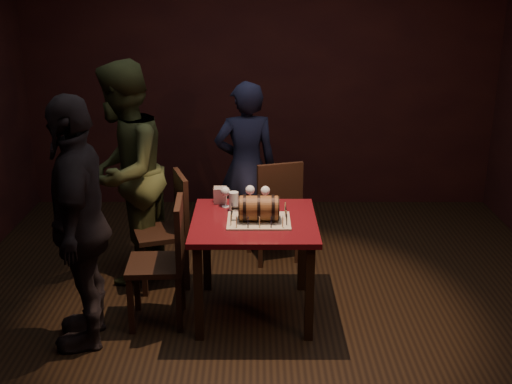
{
  "coord_description": "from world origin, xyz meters",
  "views": [
    {
      "loc": [
        -0.05,
        -4.29,
        2.42
      ],
      "look_at": [
        -0.05,
        0.05,
        0.95
      ],
      "focal_mm": 45.0,
      "sensor_mm": 36.0,
      "label": 1
    }
  ],
  "objects_px": {
    "chair_left_front": "(167,255)",
    "wine_glass_mid": "(250,191)",
    "wine_glass_left": "(225,192)",
    "pint_of_ale": "(234,202)",
    "pub_table": "(254,234)",
    "barrel_cake": "(259,208)",
    "person_back": "(246,167)",
    "wine_glass_right": "(265,192)",
    "person_left_rear": "(124,173)",
    "chair_back": "(276,206)",
    "chair_left_rear": "(170,224)",
    "person_left_front": "(79,223)"
  },
  "relations": [
    {
      "from": "wine_glass_mid",
      "to": "chair_left_rear",
      "type": "height_order",
      "value": "chair_left_rear"
    },
    {
      "from": "pub_table",
      "to": "chair_back",
      "type": "xyz_separation_m",
      "value": [
        0.19,
        0.92,
        -0.12
      ]
    },
    {
      "from": "pub_table",
      "to": "chair_left_rear",
      "type": "distance_m",
      "value": 0.85
    },
    {
      "from": "person_left_rear",
      "to": "person_left_front",
      "type": "xyz_separation_m",
      "value": [
        -0.1,
        -1.02,
        -0.04
      ]
    },
    {
      "from": "chair_left_front",
      "to": "wine_glass_mid",
      "type": "bearing_deg",
      "value": 35.42
    },
    {
      "from": "barrel_cake",
      "to": "wine_glass_mid",
      "type": "relative_size",
      "value": 2.1
    },
    {
      "from": "barrel_cake",
      "to": "person_back",
      "type": "xyz_separation_m",
      "value": [
        -0.11,
        1.29,
        -0.07
      ]
    },
    {
      "from": "barrel_cake",
      "to": "chair_back",
      "type": "height_order",
      "value": "barrel_cake"
    },
    {
      "from": "chair_left_front",
      "to": "person_left_front",
      "type": "bearing_deg",
      "value": -154.96
    },
    {
      "from": "chair_left_front",
      "to": "person_left_front",
      "type": "distance_m",
      "value": 0.68
    },
    {
      "from": "wine_glass_left",
      "to": "wine_glass_mid",
      "type": "height_order",
      "value": "same"
    },
    {
      "from": "wine_glass_right",
      "to": "wine_glass_left",
      "type": "bearing_deg",
      "value": -176.67
    },
    {
      "from": "wine_glass_mid",
      "to": "pint_of_ale",
      "type": "height_order",
      "value": "wine_glass_mid"
    },
    {
      "from": "pub_table",
      "to": "barrel_cake",
      "type": "bearing_deg",
      "value": -50.69
    },
    {
      "from": "barrel_cake",
      "to": "chair_left_front",
      "type": "distance_m",
      "value": 0.74
    },
    {
      "from": "pint_of_ale",
      "to": "person_back",
      "type": "height_order",
      "value": "person_back"
    },
    {
      "from": "chair_left_rear",
      "to": "pub_table",
      "type": "bearing_deg",
      "value": -36.09
    },
    {
      "from": "pub_table",
      "to": "person_back",
      "type": "bearing_deg",
      "value": 93.64
    },
    {
      "from": "pub_table",
      "to": "chair_left_front",
      "type": "bearing_deg",
      "value": -168.92
    },
    {
      "from": "wine_glass_left",
      "to": "pint_of_ale",
      "type": "height_order",
      "value": "wine_glass_left"
    },
    {
      "from": "wine_glass_right",
      "to": "chair_back",
      "type": "xyz_separation_m",
      "value": [
        0.1,
        0.64,
        -0.35
      ]
    },
    {
      "from": "pint_of_ale",
      "to": "barrel_cake",
      "type": "bearing_deg",
      "value": -48.92
    },
    {
      "from": "wine_glass_left",
      "to": "pint_of_ale",
      "type": "relative_size",
      "value": 1.07
    },
    {
      "from": "wine_glass_left",
      "to": "chair_back",
      "type": "height_order",
      "value": "chair_back"
    },
    {
      "from": "pub_table",
      "to": "barrel_cake",
      "type": "height_order",
      "value": "barrel_cake"
    },
    {
      "from": "pint_of_ale",
      "to": "chair_left_front",
      "type": "height_order",
      "value": "chair_left_front"
    },
    {
      "from": "pub_table",
      "to": "person_left_front",
      "type": "distance_m",
      "value": 1.23
    },
    {
      "from": "chair_back",
      "to": "chair_left_rear",
      "type": "relative_size",
      "value": 1.0
    },
    {
      "from": "pint_of_ale",
      "to": "chair_back",
      "type": "bearing_deg",
      "value": 65.62
    },
    {
      "from": "pub_table",
      "to": "wine_glass_mid",
      "type": "xyz_separation_m",
      "value": [
        -0.03,
        0.3,
        0.23
      ]
    },
    {
      "from": "pub_table",
      "to": "wine_glass_right",
      "type": "relative_size",
      "value": 5.59
    },
    {
      "from": "wine_glass_left",
      "to": "wine_glass_right",
      "type": "height_order",
      "value": "same"
    },
    {
      "from": "chair_left_rear",
      "to": "person_left_rear",
      "type": "xyz_separation_m",
      "value": [
        -0.38,
        0.16,
        0.38
      ]
    },
    {
      "from": "chair_left_front",
      "to": "person_left_rear",
      "type": "bearing_deg",
      "value": 119.06
    },
    {
      "from": "person_left_rear",
      "to": "person_left_front",
      "type": "distance_m",
      "value": 1.03
    },
    {
      "from": "wine_glass_left",
      "to": "person_back",
      "type": "height_order",
      "value": "person_back"
    },
    {
      "from": "wine_glass_left",
      "to": "chair_left_front",
      "type": "distance_m",
      "value": 0.66
    },
    {
      "from": "wine_glass_mid",
      "to": "chair_back",
      "type": "relative_size",
      "value": 0.17
    },
    {
      "from": "pub_table",
      "to": "wine_glass_left",
      "type": "xyz_separation_m",
      "value": [
        -0.22,
        0.27,
        0.23
      ]
    },
    {
      "from": "pub_table",
      "to": "person_left_front",
      "type": "height_order",
      "value": "person_left_front"
    },
    {
      "from": "person_left_rear",
      "to": "wine_glass_mid",
      "type": "bearing_deg",
      "value": 78.1
    },
    {
      "from": "barrel_cake",
      "to": "wine_glass_right",
      "type": "relative_size",
      "value": 2.1
    },
    {
      "from": "chair_left_front",
      "to": "pint_of_ale",
      "type": "bearing_deg",
      "value": 31.87
    },
    {
      "from": "wine_glass_mid",
      "to": "wine_glass_left",
      "type": "bearing_deg",
      "value": -169.44
    },
    {
      "from": "barrel_cake",
      "to": "wine_glass_right",
      "type": "xyz_separation_m",
      "value": [
        0.05,
        0.32,
        0.02
      ]
    },
    {
      "from": "pub_table",
      "to": "wine_glass_left",
      "type": "bearing_deg",
      "value": 129.46
    },
    {
      "from": "barrel_cake",
      "to": "wine_glass_left",
      "type": "relative_size",
      "value": 2.1
    },
    {
      "from": "pint_of_ale",
      "to": "wine_glass_left",
      "type": "bearing_deg",
      "value": 125.39
    },
    {
      "from": "chair_left_rear",
      "to": "chair_back",
      "type": "bearing_deg",
      "value": 25.99
    },
    {
      "from": "chair_left_front",
      "to": "person_left_front",
      "type": "xyz_separation_m",
      "value": [
        -0.53,
        -0.25,
        0.34
      ]
    }
  ]
}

